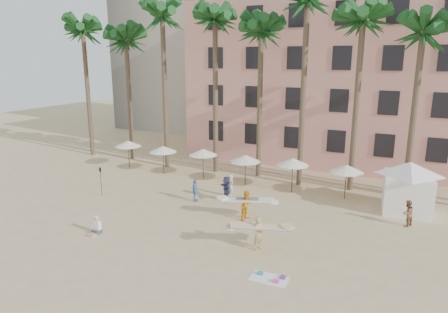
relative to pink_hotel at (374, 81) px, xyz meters
name	(u,v)px	position (x,y,z in m)	size (l,w,h in m)	color
ground	(172,251)	(-7.00, -26.00, -8.00)	(120.00, 120.00, 0.00)	#D1B789
pink_hotel	(374,81)	(0.00, 0.00, 0.00)	(35.00, 14.00, 16.00)	#F09D92
palm_row	(277,22)	(-6.49, -11.00, 4.97)	(44.40, 5.40, 16.30)	brown
umbrella_row	(223,155)	(-10.00, -13.50, -5.67)	(22.50, 2.70, 2.73)	#332B23
cabana	(408,183)	(4.18, -14.15, -5.93)	(4.96, 4.96, 3.50)	white
beach_towel	(270,278)	(-1.28, -26.30, -7.97)	(1.84, 1.07, 0.14)	white
carrier_yellow	(259,231)	(-2.87, -23.74, -6.94)	(3.15, 2.17, 1.90)	tan
carrier_white	(247,204)	(-5.06, -20.16, -6.97)	(3.38, 1.44, 1.93)	orange
beachgoers	(259,194)	(-5.23, -17.49, -7.11)	(15.00, 2.99, 1.87)	silver
paddle	(101,178)	(-16.80, -20.74, -6.59)	(0.18, 0.04, 2.23)	black
seated_man	(96,228)	(-12.32, -26.10, -7.64)	(0.47, 0.81, 1.05)	#3F3F4C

